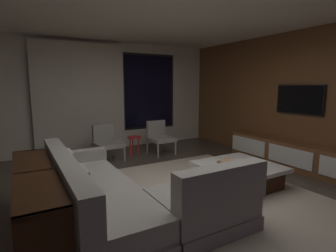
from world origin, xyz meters
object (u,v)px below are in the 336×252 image
mounted_tv (299,99)px  accent_chair_by_curtain (107,141)px  side_stool (134,140)px  media_console (299,157)px  book_stack_on_coffee_table (227,162)px  coffee_table (238,175)px  sectional_couch (122,198)px  accent_chair_near_window (159,136)px  console_table_behind_couch (36,200)px

mounted_tv → accent_chair_by_curtain: bearing=143.9°
side_stool → media_console: size_ratio=0.15×
side_stool → mounted_tv: bearing=-42.2°
accent_chair_by_curtain → mounted_tv: bearing=-36.1°
book_stack_on_coffee_table → side_stool: (-0.64, 2.40, -0.01)m
coffee_table → side_stool: 2.66m
sectional_couch → coffee_table: (2.03, 0.12, -0.10)m
sectional_couch → side_stool: 2.95m
media_console → coffee_table: bearing=-178.8°
media_console → mounted_tv: 1.13m
sectional_couch → mounted_tv: size_ratio=2.54×
sectional_couch → accent_chair_near_window: bearing=53.9°
accent_chair_by_curtain → media_console: (3.01, -2.52, -0.18)m
console_table_behind_couch → mounted_tv: bearing=2.7°
mounted_tv → accent_chair_near_window: bearing=130.6°
console_table_behind_couch → media_console: bearing=0.3°
coffee_table → side_stool: size_ratio=2.52×
sectional_couch → console_table_behind_couch: (-0.91, 0.13, 0.13)m
console_table_behind_couch → sectional_couch: bearing=-8.2°
accent_chair_near_window → accent_chair_by_curtain: (-1.26, 0.07, 0.00)m
book_stack_on_coffee_table → console_table_behind_couch: size_ratio=0.13×
sectional_couch → console_table_behind_couch: bearing=171.8°
sectional_couch → accent_chair_near_window: size_ratio=3.21×
mounted_tv → sectional_couch: bearing=-174.7°
sectional_couch → media_console: bearing=2.4°
accent_chair_by_curtain → console_table_behind_couch: 2.98m
media_console → accent_chair_near_window: bearing=125.5°
sectional_couch → mounted_tv: bearing=5.3°
book_stack_on_coffee_table → side_stool: bearing=104.9°
side_stool → console_table_behind_couch: console_table_behind_couch is taller
accent_chair_by_curtain → mounted_tv: size_ratio=0.79×
coffee_table → accent_chair_near_window: (-0.13, 2.48, 0.25)m
media_console → mounted_tv: (0.18, 0.20, 1.10)m
accent_chair_near_window → sectional_couch: bearing=-126.1°
sectional_couch → accent_chair_by_curtain: bearing=76.7°
sectional_couch → accent_chair_by_curtain: sectional_couch is taller
sectional_couch → coffee_table: size_ratio=2.16×
mounted_tv → media_console: bearing=-132.4°
book_stack_on_coffee_table → sectional_couch: bearing=-172.1°
sectional_couch → mounted_tv: mounted_tv is taller
sectional_couch → side_stool: (1.27, 2.66, 0.08)m
side_stool → mounted_tv: 3.58m
media_console → side_stool: bearing=133.4°
coffee_table → accent_chair_by_curtain: 2.92m
sectional_couch → console_table_behind_couch: sectional_couch is taller
media_console → console_table_behind_couch: 4.56m
sectional_couch → mounted_tv: 3.98m
coffee_table → side_stool: side_stool is taller
sectional_couch → media_console: sectional_couch is taller
book_stack_on_coffee_table → console_table_behind_couch: 2.82m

